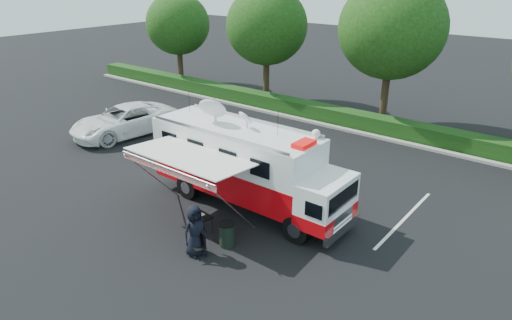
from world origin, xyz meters
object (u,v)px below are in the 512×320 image
Objects in this scene: command_truck at (247,166)px; white_suv at (126,134)px; trash_bin at (227,234)px; folding_table at (201,217)px.

command_truck reaches higher than white_suv.
folding_table is at bearing 178.49° from trash_bin.
trash_bin is at bearing -1.51° from folding_table.
white_suv is 6.93× the size of folding_table.
command_truck reaches higher than trash_bin.
folding_table is (11.21, -4.97, 0.66)m from white_suv.
white_suv is at bearing 168.50° from command_truck.
command_truck is 9.69× the size of folding_table.
folding_table is at bearing -89.61° from command_truck.
command_truck is 11.56m from white_suv.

